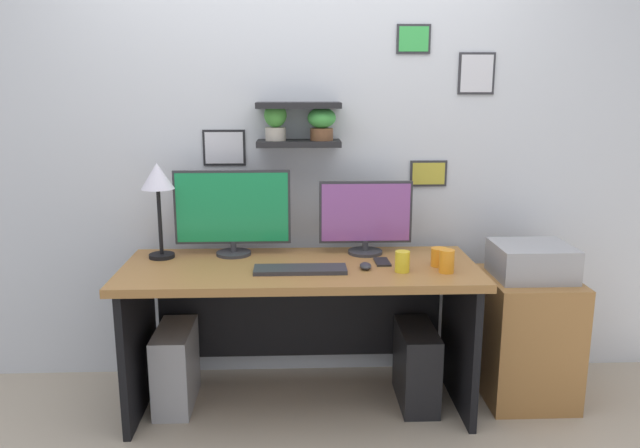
# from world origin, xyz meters

# --- Properties ---
(ground_plane) EXTENTS (8.00, 8.00, 0.00)m
(ground_plane) POSITION_xyz_m (0.00, 0.00, 0.00)
(ground_plane) COLOR tan
(back_wall_assembly) EXTENTS (4.40, 0.24, 2.70)m
(back_wall_assembly) POSITION_xyz_m (0.00, 0.44, 1.35)
(back_wall_assembly) COLOR silver
(back_wall_assembly) RESTS_ON ground
(desk) EXTENTS (1.74, 0.68, 0.75)m
(desk) POSITION_xyz_m (0.00, 0.06, 0.54)
(desk) COLOR #9E6B38
(desk) RESTS_ON ground
(monitor_left) EXTENTS (0.60, 0.18, 0.44)m
(monitor_left) POSITION_xyz_m (-0.34, 0.22, 0.98)
(monitor_left) COLOR #2D2D33
(monitor_left) RESTS_ON desk
(monitor_right) EXTENTS (0.48, 0.18, 0.38)m
(monitor_right) POSITION_xyz_m (0.34, 0.22, 0.95)
(monitor_right) COLOR #2D2D33
(monitor_right) RESTS_ON desk
(keyboard) EXTENTS (0.44, 0.14, 0.02)m
(keyboard) POSITION_xyz_m (0.00, -0.10, 0.76)
(keyboard) COLOR #2D2D33
(keyboard) RESTS_ON desk
(computer_mouse) EXTENTS (0.06, 0.09, 0.03)m
(computer_mouse) POSITION_xyz_m (0.31, -0.07, 0.77)
(computer_mouse) COLOR #2D2D33
(computer_mouse) RESTS_ON desk
(desk_lamp) EXTENTS (0.17, 0.17, 0.49)m
(desk_lamp) POSITION_xyz_m (-0.71, 0.17, 1.13)
(desk_lamp) COLOR black
(desk_lamp) RESTS_ON desk
(cell_phone) EXTENTS (0.07, 0.14, 0.01)m
(cell_phone) POSITION_xyz_m (0.41, 0.03, 0.76)
(cell_phone) COLOR black
(cell_phone) RESTS_ON desk
(coffee_mug) EXTENTS (0.08, 0.08, 0.09)m
(coffee_mug) POSITION_xyz_m (0.68, -0.03, 0.80)
(coffee_mug) COLOR orange
(coffee_mug) RESTS_ON desk
(pen_cup) EXTENTS (0.07, 0.07, 0.10)m
(pen_cup) POSITION_xyz_m (0.48, -0.12, 0.80)
(pen_cup) COLOR yellow
(pen_cup) RESTS_ON desk
(water_cup) EXTENTS (0.07, 0.07, 0.11)m
(water_cup) POSITION_xyz_m (0.69, -0.14, 0.81)
(water_cup) COLOR orange
(water_cup) RESTS_ON desk
(drawer_cabinet) EXTENTS (0.44, 0.50, 0.66)m
(drawer_cabinet) POSITION_xyz_m (1.18, 0.06, 0.33)
(drawer_cabinet) COLOR #9E6B38
(drawer_cabinet) RESTS_ON ground
(printer) EXTENTS (0.38, 0.34, 0.17)m
(printer) POSITION_xyz_m (1.18, 0.06, 0.74)
(printer) COLOR #9E9EA3
(printer) RESTS_ON drawer_cabinet
(computer_tower_left) EXTENTS (0.18, 0.40, 0.41)m
(computer_tower_left) POSITION_xyz_m (-0.64, 0.04, 0.21)
(computer_tower_left) COLOR #99999E
(computer_tower_left) RESTS_ON ground
(computer_tower_right) EXTENTS (0.18, 0.40, 0.41)m
(computer_tower_right) POSITION_xyz_m (0.60, 0.01, 0.20)
(computer_tower_right) COLOR black
(computer_tower_right) RESTS_ON ground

